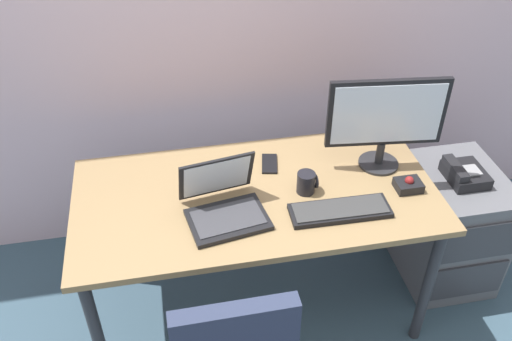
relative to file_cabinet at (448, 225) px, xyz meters
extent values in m
plane|color=#385160|center=(-1.01, -0.06, -0.31)|extent=(8.00, 8.00, 0.00)
cube|color=#93754C|center=(-1.01, -0.06, 0.41)|extent=(1.54, 0.77, 0.03)
cylinder|color=#2D2D33|center=(-1.72, -0.38, 0.04)|extent=(0.05, 0.05, 0.71)
cylinder|color=#2D2D33|center=(-0.30, -0.38, 0.04)|extent=(0.05, 0.05, 0.71)
cylinder|color=#2D2D33|center=(-1.72, 0.26, 0.04)|extent=(0.05, 0.05, 0.71)
cylinder|color=#2D2D33|center=(-0.30, 0.26, 0.04)|extent=(0.05, 0.05, 0.71)
cube|color=slate|center=(0.00, 0.00, 0.00)|extent=(0.42, 0.52, 0.62)
cube|color=#38383D|center=(0.00, -0.26, 0.14)|extent=(0.38, 0.01, 0.21)
cube|color=#38383D|center=(0.00, -0.26, -0.12)|extent=(0.38, 0.01, 0.21)
cube|color=black|center=(0.00, -0.02, 0.34)|extent=(0.17, 0.20, 0.06)
cube|color=black|center=(-0.06, -0.02, 0.39)|extent=(0.05, 0.18, 0.04)
cube|color=gray|center=(0.02, -0.03, 0.37)|extent=(0.07, 0.08, 0.01)
cylinder|color=#262628|center=(-0.42, 0.03, 0.43)|extent=(0.18, 0.18, 0.01)
cylinder|color=#262628|center=(-0.42, 0.03, 0.49)|extent=(0.04, 0.04, 0.10)
cube|color=black|center=(-0.42, 0.03, 0.70)|extent=(0.51, 0.08, 0.31)
cube|color=silver|center=(-0.43, 0.02, 0.70)|extent=(0.47, 0.06, 0.28)
cube|color=black|center=(-0.70, -0.25, 0.44)|extent=(0.41, 0.14, 0.02)
cube|color=#353535|center=(-0.70, -0.25, 0.45)|extent=(0.38, 0.12, 0.01)
cube|color=black|center=(-1.15, -0.21, 0.44)|extent=(0.34, 0.27, 0.02)
cube|color=#38383D|center=(-1.15, -0.21, 0.45)|extent=(0.30, 0.21, 0.00)
cube|color=black|center=(-1.17, -0.07, 0.55)|extent=(0.32, 0.13, 0.21)
cube|color=silver|center=(-1.17, -0.08, 0.55)|extent=(0.28, 0.11, 0.19)
cube|color=black|center=(-0.36, -0.16, 0.45)|extent=(0.11, 0.09, 0.04)
sphere|color=maroon|center=(-0.36, -0.16, 0.47)|extent=(0.04, 0.04, 0.04)
cylinder|color=black|center=(-0.80, -0.09, 0.47)|extent=(0.08, 0.08, 0.10)
torus|color=black|center=(-0.76, -0.09, 0.48)|extent=(0.01, 0.06, 0.06)
cube|color=black|center=(-0.91, 0.12, 0.43)|extent=(0.10, 0.15, 0.01)
camera|label=1|loc=(-1.34, -1.81, 1.93)|focal=38.55mm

